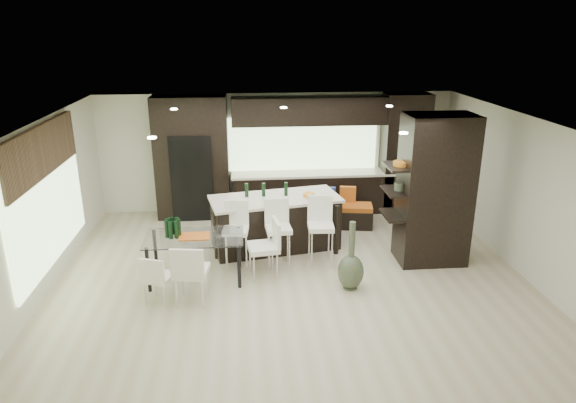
{
  "coord_description": "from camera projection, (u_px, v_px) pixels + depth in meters",
  "views": [
    {
      "loc": [
        -0.77,
        -7.99,
        4.13
      ],
      "look_at": [
        0.0,
        0.6,
        1.15
      ],
      "focal_mm": 32.0,
      "sensor_mm": 36.0,
      "label": 1
    }
  ],
  "objects": [
    {
      "name": "refrigerator",
      "position": [
        193.0,
        176.0,
        11.41
      ],
      "size": [
        0.9,
        0.68,
        1.9
      ],
      "primitive_type": "cube",
      "color": "black",
      "rests_on": "ground"
    },
    {
      "name": "window_back",
      "position": [
        303.0,
        144.0,
        11.74
      ],
      "size": [
        3.4,
        0.04,
        1.2
      ],
      "primitive_type": "cube",
      "color": "#B2D199",
      "rests_on": "back_wall"
    },
    {
      "name": "ground",
      "position": [
        291.0,
        275.0,
        8.94
      ],
      "size": [
        8.0,
        8.0,
        0.0
      ],
      "primitive_type": "plane",
      "color": "#C4B796",
      "rests_on": "ground"
    },
    {
      "name": "ceiling_spots",
      "position": [
        290.0,
        119.0,
        8.3
      ],
      "size": [
        4.0,
        3.0,
        0.02
      ],
      "primitive_type": "cube",
      "color": "white",
      "rests_on": "ceiling"
    },
    {
      "name": "back_wall",
      "position": [
        277.0,
        152.0,
        11.79
      ],
      "size": [
        8.0,
        0.02,
        2.7
      ],
      "primitive_type": "cube",
      "color": "silver",
      "rests_on": "ground"
    },
    {
      "name": "stool_mid",
      "position": [
        279.0,
        241.0,
        9.13
      ],
      "size": [
        0.47,
        0.47,
        0.99
      ],
      "primitive_type": "cube",
      "rotation": [
        0.0,
        0.0,
        0.08
      ],
      "color": "white",
      "rests_on": "ground"
    },
    {
      "name": "window_left",
      "position": [
        48.0,
        205.0,
        8.35
      ],
      "size": [
        0.04,
        3.2,
        1.9
      ],
      "primitive_type": "cube",
      "color": "#B2D199",
      "rests_on": "left_wall"
    },
    {
      "name": "chair_far",
      "position": [
        159.0,
        280.0,
        7.95
      ],
      "size": [
        0.53,
        0.53,
        0.76
      ],
      "primitive_type": "cube",
      "rotation": [
        0.0,
        0.0,
        -0.35
      ],
      "color": "white",
      "rests_on": "ground"
    },
    {
      "name": "chair_end",
      "position": [
        263.0,
        251.0,
        8.75
      ],
      "size": [
        0.57,
        0.57,
        0.94
      ],
      "primitive_type": "cube",
      "rotation": [
        0.0,
        0.0,
        1.71
      ],
      "color": "white",
      "rests_on": "ground"
    },
    {
      "name": "ceiling",
      "position": [
        291.0,
        121.0,
        8.06
      ],
      "size": [
        8.0,
        7.0,
        0.02
      ],
      "primitive_type": "cube",
      "color": "white",
      "rests_on": "ground"
    },
    {
      "name": "stool_right",
      "position": [
        320.0,
        238.0,
        9.18
      ],
      "size": [
        0.47,
        0.47,
        1.01
      ],
      "primitive_type": "cube",
      "rotation": [
        0.0,
        0.0,
        -0.06
      ],
      "color": "white",
      "rests_on": "ground"
    },
    {
      "name": "bench",
      "position": [
        342.0,
        215.0,
        11.02
      ],
      "size": [
        1.35,
        0.69,
        0.5
      ],
      "primitive_type": "cube",
      "rotation": [
        0.0,
        0.0,
        -0.16
      ],
      "color": "black",
      "rests_on": "ground"
    },
    {
      "name": "partition_column",
      "position": [
        435.0,
        190.0,
        9.1
      ],
      "size": [
        1.2,
        0.8,
        2.7
      ],
      "primitive_type": "cube",
      "color": "black",
      "rests_on": "ground"
    },
    {
      "name": "back_cabinetry",
      "position": [
        300.0,
        155.0,
        11.53
      ],
      "size": [
        6.8,
        0.68,
        2.7
      ],
      "primitive_type": "cube",
      "color": "black",
      "rests_on": "ground"
    },
    {
      "name": "right_wall",
      "position": [
        522.0,
        195.0,
        8.84
      ],
      "size": [
        0.02,
        7.0,
        2.7
      ],
      "primitive_type": "cube",
      "color": "silver",
      "rests_on": "ground"
    },
    {
      "name": "stone_accent",
      "position": [
        42.0,
        151.0,
        8.06
      ],
      "size": [
        0.08,
        3.0,
        0.8
      ],
      "primitive_type": "cube",
      "color": "brown",
      "rests_on": "left_wall"
    },
    {
      "name": "dining_table",
      "position": [
        196.0,
        258.0,
        8.68
      ],
      "size": [
        1.62,
        0.91,
        0.78
      ],
      "primitive_type": "cube",
      "rotation": [
        0.0,
        0.0,
        -0.0
      ],
      "color": "white",
      "rests_on": "ground"
    },
    {
      "name": "chair_near",
      "position": [
        191.0,
        275.0,
        7.92
      ],
      "size": [
        0.57,
        0.57,
        0.93
      ],
      "primitive_type": "cube",
      "rotation": [
        0.0,
        0.0,
        -0.13
      ],
      "color": "white",
      "rests_on": "ground"
    },
    {
      "name": "stool_left",
      "position": [
        236.0,
        242.0,
        9.06
      ],
      "size": [
        0.48,
        0.48,
        0.98
      ],
      "primitive_type": "cube",
      "rotation": [
        0.0,
        0.0,
        -0.11
      ],
      "color": "white",
      "rests_on": "ground"
    },
    {
      "name": "left_wall",
      "position": [
        41.0,
        209.0,
        8.16
      ],
      "size": [
        0.02,
        7.0,
        2.7
      ],
      "primitive_type": "cube",
      "color": "silver",
      "rests_on": "ground"
    },
    {
      "name": "kitchen_island",
      "position": [
        275.0,
        222.0,
        9.91
      ],
      "size": [
        2.61,
        1.5,
        1.02
      ],
      "primitive_type": "cube",
      "rotation": [
        0.0,
        0.0,
        0.19
      ],
      "color": "black",
      "rests_on": "ground"
    },
    {
      "name": "floor_vase",
      "position": [
        351.0,
        256.0,
        8.31
      ],
      "size": [
        0.51,
        0.51,
        1.17
      ],
      "primitive_type": null,
      "rotation": [
        0.0,
        0.0,
        0.21
      ],
      "color": "#404D37",
      "rests_on": "ground"
    }
  ]
}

